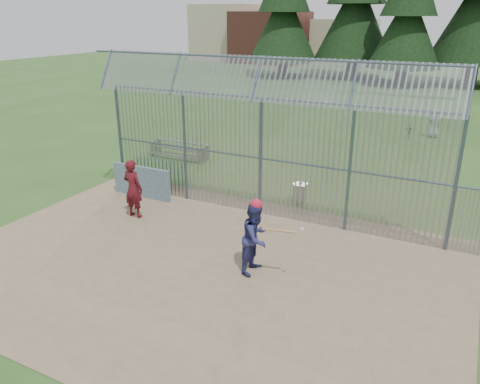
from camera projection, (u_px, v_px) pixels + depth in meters
The scene contains 12 objects.
ground at pixel (208, 256), 13.38m from camera, with size 120.00×120.00×0.00m, color #2D511E.
dirt_infield at pixel (199, 264), 12.96m from camera, with size 14.00×10.00×0.02m, color #756047.
dugout_wall at pixel (142, 182), 17.52m from camera, with size 2.50×0.12×1.20m, color #38566B.
batter at pixel (256, 238), 12.28m from camera, with size 0.94×0.73×1.93m, color navy.
onlooker at pixel (133, 189), 15.66m from camera, with size 0.73×0.48×2.01m, color maroon.
bg_kid_standing at pixel (434, 123), 26.17m from camera, with size 0.78×0.51×1.60m, color gray.
bg_kid_seated at pixel (409, 131), 26.11m from camera, with size 0.48×0.20×0.83m, color slate.
batting_gear at pixel (260, 208), 11.91m from camera, with size 1.53×0.43×0.72m.
trash_can at pixel (300, 193), 17.06m from camera, with size 0.56×0.56×0.82m.
bleacher at pixel (179, 150), 22.49m from camera, with size 3.00×0.95×0.72m.
backstop_fence at pixel (312, 155), 14.63m from camera, with size 20.09×0.81×5.30m.
distant_buildings at pixel (267, 36), 69.03m from camera, with size 26.50×10.50×8.00m.
Camera 1 is at (6.18, -10.16, 6.46)m, focal length 35.00 mm.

